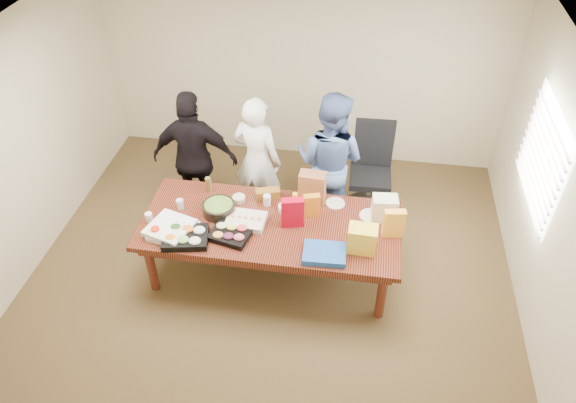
% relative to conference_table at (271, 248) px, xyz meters
% --- Properties ---
extents(floor, '(5.50, 5.00, 0.02)m').
position_rel_conference_table_xyz_m(floor, '(0.00, 0.00, -0.39)').
color(floor, '#47301E').
rests_on(floor, ground).
extents(ceiling, '(5.50, 5.00, 0.02)m').
position_rel_conference_table_xyz_m(ceiling, '(0.00, 0.00, 2.33)').
color(ceiling, white).
rests_on(ceiling, wall_back).
extents(wall_back, '(5.50, 0.04, 2.70)m').
position_rel_conference_table_xyz_m(wall_back, '(0.00, 2.50, 0.98)').
color(wall_back, beige).
rests_on(wall_back, floor).
extents(wall_left, '(0.04, 5.00, 2.70)m').
position_rel_conference_table_xyz_m(wall_left, '(-2.75, 0.00, 0.98)').
color(wall_left, beige).
rests_on(wall_left, floor).
extents(wall_right, '(0.04, 5.00, 2.70)m').
position_rel_conference_table_xyz_m(wall_right, '(2.75, 0.00, 0.98)').
color(wall_right, beige).
rests_on(wall_right, floor).
extents(window_panel, '(0.03, 1.40, 1.10)m').
position_rel_conference_table_xyz_m(window_panel, '(2.72, 0.60, 1.12)').
color(window_panel, white).
rests_on(window_panel, wall_right).
extents(window_blinds, '(0.04, 1.36, 1.00)m').
position_rel_conference_table_xyz_m(window_blinds, '(2.68, 0.60, 1.12)').
color(window_blinds, beige).
rests_on(window_blinds, wall_right).
extents(conference_table, '(2.80, 1.20, 0.75)m').
position_rel_conference_table_xyz_m(conference_table, '(0.00, 0.00, 0.00)').
color(conference_table, '#4C1C0F').
rests_on(conference_table, floor).
extents(office_chair, '(0.62, 0.62, 1.18)m').
position_rel_conference_table_xyz_m(office_chair, '(1.04, 1.28, 0.21)').
color(office_chair, black).
rests_on(office_chair, floor).
extents(person_center, '(0.70, 0.55, 1.70)m').
position_rel_conference_table_xyz_m(person_center, '(-0.34, 0.99, 0.48)').
color(person_center, white).
rests_on(person_center, floor).
extents(person_right, '(1.05, 0.93, 1.81)m').
position_rel_conference_table_xyz_m(person_right, '(0.54, 1.03, 0.53)').
color(person_right, '#4A639D').
rests_on(person_right, floor).
extents(person_left, '(1.05, 0.47, 1.77)m').
position_rel_conference_table_xyz_m(person_left, '(-1.08, 0.87, 0.51)').
color(person_left, black).
rests_on(person_left, floor).
extents(veggie_tray, '(0.52, 0.44, 0.07)m').
position_rel_conference_table_xyz_m(veggie_tray, '(-0.82, -0.39, 0.41)').
color(veggie_tray, black).
rests_on(veggie_tray, conference_table).
extents(fruit_tray, '(0.47, 0.40, 0.06)m').
position_rel_conference_table_xyz_m(fruit_tray, '(-0.38, -0.27, 0.41)').
color(fruit_tray, black).
rests_on(fruit_tray, conference_table).
extents(sheet_cake, '(0.43, 0.33, 0.07)m').
position_rel_conference_table_xyz_m(sheet_cake, '(-0.26, -0.04, 0.41)').
color(sheet_cake, silver).
rests_on(sheet_cake, conference_table).
extents(salad_bowl, '(0.37, 0.37, 0.12)m').
position_rel_conference_table_xyz_m(salad_bowl, '(-0.59, 0.09, 0.43)').
color(salad_bowl, black).
rests_on(salad_bowl, conference_table).
extents(chip_bag_blue, '(0.44, 0.34, 0.06)m').
position_rel_conference_table_xyz_m(chip_bag_blue, '(0.63, -0.40, 0.41)').
color(chip_bag_blue, '#1D50AD').
rests_on(chip_bag_blue, conference_table).
extents(chip_bag_red, '(0.25, 0.15, 0.35)m').
position_rel_conference_table_xyz_m(chip_bag_red, '(0.24, 0.02, 0.55)').
color(chip_bag_red, '#B6041C').
rests_on(chip_bag_red, conference_table).
extents(chip_bag_yellow, '(0.23, 0.12, 0.33)m').
position_rel_conference_table_xyz_m(chip_bag_yellow, '(1.30, 0.02, 0.54)').
color(chip_bag_yellow, yellow).
rests_on(chip_bag_yellow, conference_table).
extents(chip_bag_orange, '(0.19, 0.13, 0.28)m').
position_rel_conference_table_xyz_m(chip_bag_orange, '(0.42, 0.20, 0.51)').
color(chip_bag_orange, orange).
rests_on(chip_bag_orange, conference_table).
extents(mayo_jar, '(0.10, 0.10, 0.13)m').
position_rel_conference_table_xyz_m(mayo_jar, '(-0.09, 0.30, 0.44)').
color(mayo_jar, white).
rests_on(mayo_jar, conference_table).
extents(mustard_bottle, '(0.06, 0.06, 0.17)m').
position_rel_conference_table_xyz_m(mustard_bottle, '(0.22, 0.34, 0.46)').
color(mustard_bottle, yellow).
rests_on(mustard_bottle, conference_table).
extents(dressing_bottle, '(0.06, 0.06, 0.19)m').
position_rel_conference_table_xyz_m(dressing_bottle, '(-0.80, 0.44, 0.47)').
color(dressing_bottle, brown).
rests_on(dressing_bottle, conference_table).
extents(ranch_bottle, '(0.08, 0.08, 0.18)m').
position_rel_conference_table_xyz_m(ranch_bottle, '(-0.81, 0.45, 0.47)').
color(ranch_bottle, white).
rests_on(ranch_bottle, conference_table).
extents(banana_bunch, '(0.28, 0.21, 0.09)m').
position_rel_conference_table_xyz_m(banana_bunch, '(0.31, 0.26, 0.42)').
color(banana_bunch, '#DADD00').
rests_on(banana_bunch, conference_table).
extents(bread_loaf, '(0.30, 0.20, 0.11)m').
position_rel_conference_table_xyz_m(bread_loaf, '(-0.11, 0.43, 0.43)').
color(bread_loaf, brown).
rests_on(bread_loaf, conference_table).
extents(kraft_bag, '(0.30, 0.18, 0.38)m').
position_rel_conference_table_xyz_m(kraft_bag, '(0.40, 0.45, 0.57)').
color(kraft_bag, brown).
rests_on(kraft_bag, conference_table).
extents(red_cup, '(0.11, 0.11, 0.12)m').
position_rel_conference_table_xyz_m(red_cup, '(-1.14, -0.39, 0.43)').
color(red_cup, red).
rests_on(red_cup, conference_table).
extents(clear_cup_a, '(0.09, 0.09, 0.11)m').
position_rel_conference_table_xyz_m(clear_cup_a, '(-1.30, -0.17, 0.43)').
color(clear_cup_a, white).
rests_on(clear_cup_a, conference_table).
extents(clear_cup_b, '(0.10, 0.10, 0.11)m').
position_rel_conference_table_xyz_m(clear_cup_b, '(-1.04, 0.10, 0.43)').
color(clear_cup_b, silver).
rests_on(clear_cup_b, conference_table).
extents(pizza_box_lower, '(0.50, 0.50, 0.05)m').
position_rel_conference_table_xyz_m(pizza_box_lower, '(-0.99, -0.31, 0.40)').
color(pizza_box_lower, white).
rests_on(pizza_box_lower, conference_table).
extents(pizza_box_upper, '(0.53, 0.53, 0.05)m').
position_rel_conference_table_xyz_m(pizza_box_upper, '(-1.02, -0.31, 0.45)').
color(pizza_box_upper, white).
rests_on(pizza_box_upper, pizza_box_lower).
extents(plate_a, '(0.31, 0.31, 0.01)m').
position_rel_conference_table_xyz_m(plate_a, '(1.06, 0.29, 0.38)').
color(plate_a, white).
rests_on(plate_a, conference_table).
extents(plate_b, '(0.26, 0.26, 0.01)m').
position_rel_conference_table_xyz_m(plate_b, '(0.67, 0.44, 0.38)').
color(plate_b, beige).
rests_on(plate_b, conference_table).
extents(dip_bowl_a, '(0.21, 0.21, 0.07)m').
position_rel_conference_table_xyz_m(dip_bowl_a, '(0.13, 0.24, 0.41)').
color(dip_bowl_a, silver).
rests_on(dip_bowl_a, conference_table).
extents(dip_bowl_b, '(0.18, 0.18, 0.06)m').
position_rel_conference_table_xyz_m(dip_bowl_b, '(-0.42, 0.32, 0.40)').
color(dip_bowl_b, beige).
rests_on(dip_bowl_b, conference_table).
extents(grocery_bag_white, '(0.28, 0.21, 0.28)m').
position_rel_conference_table_xyz_m(grocery_bag_white, '(1.20, 0.27, 0.52)').
color(grocery_bag_white, white).
rests_on(grocery_bag_white, conference_table).
extents(grocery_bag_yellow, '(0.30, 0.21, 0.29)m').
position_rel_conference_table_xyz_m(grocery_bag_yellow, '(0.99, -0.24, 0.52)').
color(grocery_bag_yellow, yellow).
rests_on(grocery_bag_yellow, conference_table).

